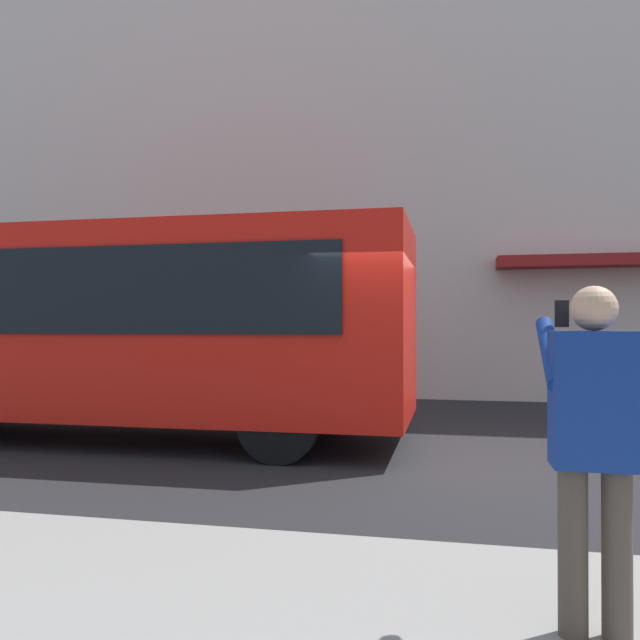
% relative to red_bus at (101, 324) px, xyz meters
% --- Properties ---
extents(ground_plane, '(60.00, 60.00, 0.00)m').
position_rel_red_bus_xyz_m(ground_plane, '(-4.68, 0.43, -1.68)').
color(ground_plane, '#232326').
extents(building_facade_far, '(28.00, 1.55, 12.00)m').
position_rel_red_bus_xyz_m(building_facade_far, '(-4.69, -6.37, 4.30)').
color(building_facade_far, beige).
rests_on(building_facade_far, ground_plane).
extents(red_bus, '(9.05, 2.54, 3.08)m').
position_rel_red_bus_xyz_m(red_bus, '(0.00, 0.00, 0.00)').
color(red_bus, red).
rests_on(red_bus, ground_plane).
extents(pedestrian_photographer, '(0.53, 0.52, 1.70)m').
position_rel_red_bus_xyz_m(pedestrian_photographer, '(-5.75, 5.16, -0.54)').
color(pedestrian_photographer, '#4C4238').
rests_on(pedestrian_photographer, sidewalk_curb).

